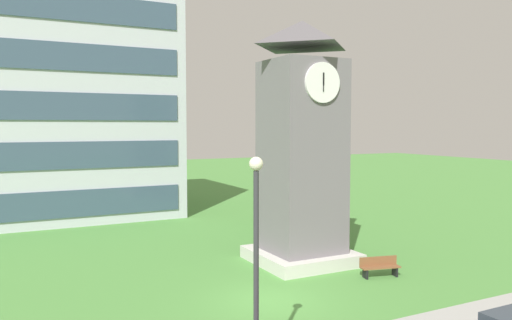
# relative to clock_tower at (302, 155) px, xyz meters

# --- Properties ---
(ground_plane) EXTENTS (160.00, 160.00, 0.00)m
(ground_plane) POSITION_rel_clock_tower_xyz_m (-3.98, -4.17, -5.31)
(ground_plane) COLOR #4C893D
(office_building) EXTENTS (17.65, 13.08, 16.00)m
(office_building) POSITION_rel_clock_tower_xyz_m (-9.76, 20.56, 2.69)
(office_building) COLOR #B7BCC6
(office_building) RESTS_ON ground
(clock_tower) EXTENTS (4.52, 4.52, 11.77)m
(clock_tower) POSITION_rel_clock_tower_xyz_m (0.00, 0.00, 0.00)
(clock_tower) COLOR slate
(clock_tower) RESTS_ON ground
(park_bench) EXTENTS (1.86, 0.89, 0.88)m
(park_bench) POSITION_rel_clock_tower_xyz_m (1.79, -3.70, -4.85)
(park_bench) COLOR brown
(park_bench) RESTS_ON ground
(street_lamp) EXTENTS (0.36, 0.36, 5.95)m
(street_lamp) POSITION_rel_clock_tower_xyz_m (-7.46, -9.65, -1.63)
(street_lamp) COLOR #333338
(street_lamp) RESTS_ON ground
(tree_by_building) EXTENTS (3.21, 3.21, 5.71)m
(tree_by_building) POSITION_rel_clock_tower_xyz_m (3.90, 8.26, -1.24)
(tree_by_building) COLOR #513823
(tree_by_building) RESTS_ON ground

